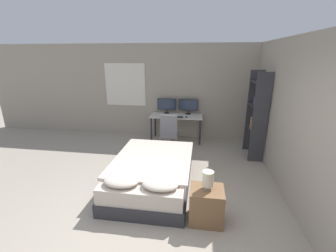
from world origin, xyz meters
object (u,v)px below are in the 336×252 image
object	(u,v)px
desk	(176,119)
nightstand	(206,205)
computer_mouse	(186,117)
office_chair	(169,136)
monitor_left	(167,105)
keyboard	(176,117)
monitor_right	(188,106)
bedside_lamp	(208,179)
bookshelf	(258,113)
bed	(152,173)

from	to	relation	value
desk	nightstand	bearing A→B (deg)	-75.90
nightstand	computer_mouse	world-z (taller)	computer_mouse
nightstand	office_chair	xyz separation A→B (m)	(-0.91, 2.49, 0.12)
monitor_left	keyboard	world-z (taller)	monitor_left
monitor_left	monitor_right	world-z (taller)	same
bedside_lamp	office_chair	world-z (taller)	office_chair
nightstand	desk	xyz separation A→B (m)	(-0.82, 3.25, 0.39)
bedside_lamp	desk	size ratio (longest dim) A/B	0.20
desk	bedside_lamp	bearing A→B (deg)	-75.90
desk	keyboard	world-z (taller)	keyboard
monitor_left	office_chair	size ratio (longest dim) A/B	0.55
keyboard	nightstand	bearing A→B (deg)	-75.00
nightstand	bookshelf	size ratio (longest dim) A/B	0.26
desk	monitor_right	distance (m)	0.51
bedside_lamp	desk	xyz separation A→B (m)	(-0.82, 3.25, -0.05)
monitor_left	bookshelf	bearing A→B (deg)	-23.60
bed	computer_mouse	bearing A→B (deg)	77.97
monitor_right	bookshelf	size ratio (longest dim) A/B	0.27
desk	monitor_left	xyz separation A→B (m)	(-0.31, 0.21, 0.34)
bed	monitor_right	world-z (taller)	monitor_right
bed	monitor_right	distance (m)	2.80
nightstand	monitor_right	world-z (taller)	monitor_right
computer_mouse	monitor_right	bearing A→B (deg)	87.83
monitor_left	office_chair	bearing A→B (deg)	-77.32
bookshelf	bed	bearing A→B (deg)	-142.64
desk	keyboard	bearing A→B (deg)	-90.00
nightstand	bedside_lamp	bearing A→B (deg)	-153.43
bedside_lamp	monitor_left	bearing A→B (deg)	108.07
bed	nightstand	distance (m)	1.28
bedside_lamp	monitor_left	distance (m)	3.65
bedside_lamp	bookshelf	xyz separation A→B (m)	(1.17, 2.45, 0.38)
keyboard	office_chair	distance (m)	0.67
bedside_lamp	keyboard	size ratio (longest dim) A/B	0.69
nightstand	computer_mouse	bearing A→B (deg)	99.69
monitor_left	monitor_right	distance (m)	0.62
computer_mouse	monitor_left	bearing A→B (deg)	145.81
monitor_right	keyboard	size ratio (longest dim) A/B	1.33
bedside_lamp	monitor_left	world-z (taller)	monitor_left
computer_mouse	bookshelf	distance (m)	1.81
bed	computer_mouse	distance (m)	2.35
bed	bookshelf	size ratio (longest dim) A/B	1.02
computer_mouse	bed	bearing A→B (deg)	-102.03
computer_mouse	keyboard	bearing A→B (deg)	180.00
bookshelf	bedside_lamp	bearing A→B (deg)	-115.43
desk	computer_mouse	distance (m)	0.38
nightstand	monitor_left	xyz separation A→B (m)	(-1.13, 3.46, 0.73)
monitor_right	office_chair	distance (m)	1.21
monitor_right	computer_mouse	bearing A→B (deg)	-92.17
nightstand	desk	size ratio (longest dim) A/B	0.37
desk	monitor_left	size ratio (longest dim) A/B	2.65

